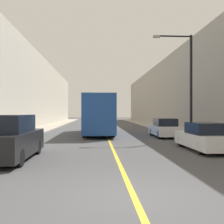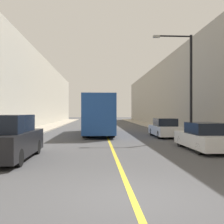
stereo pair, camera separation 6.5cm
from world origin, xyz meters
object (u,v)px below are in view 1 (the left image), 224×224
at_px(car_right_near, 204,138).
at_px(car_right_mid, 165,129).
at_px(street_lamp_right, 187,79).
at_px(parked_suv_left, 8,139).
at_px(bus, 98,114).

bearing_deg(car_right_near, car_right_mid, 91.09).
relative_size(car_right_near, street_lamp_right, 0.61).
distance_m(parked_suv_left, street_lamp_right, 13.73).
distance_m(bus, car_right_near, 12.10).
bearing_deg(car_right_near, bus, 117.50).
bearing_deg(street_lamp_right, car_right_near, -100.93).
distance_m(parked_suv_left, car_right_near, 9.80).
bearing_deg(parked_suv_left, car_right_mid, 46.33).
height_order(bus, parked_suv_left, bus).
height_order(car_right_mid, street_lamp_right, street_lamp_right).
xyz_separation_m(parked_suv_left, car_right_near, (9.53, 2.26, -0.22)).
relative_size(bus, street_lamp_right, 1.35).
xyz_separation_m(bus, car_right_mid, (5.42, -3.10, -1.16)).
bearing_deg(bus, parked_suv_left, -107.06).
height_order(car_right_near, car_right_mid, car_right_mid).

